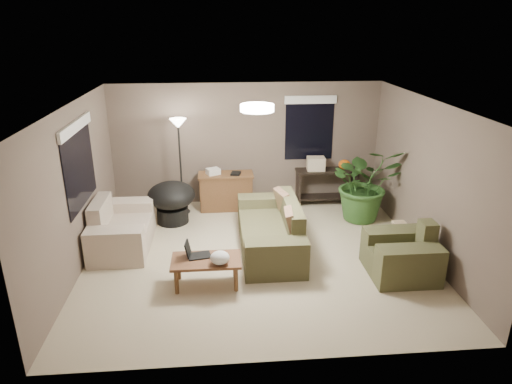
{
  "coord_description": "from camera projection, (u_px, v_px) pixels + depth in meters",
  "views": [
    {
      "loc": [
        -0.59,
        -6.65,
        3.63
      ],
      "look_at": [
        0.0,
        0.2,
        1.05
      ],
      "focal_mm": 32.0,
      "sensor_mm": 36.0,
      "label": 1
    }
  ],
  "objects": [
    {
      "name": "room_shell",
      "position": [
        257.0,
        184.0,
        7.08
      ],
      "size": [
        5.5,
        5.5,
        5.5
      ],
      "color": "#C6B893",
      "rests_on": "ground"
    },
    {
      "name": "main_sofa",
      "position": [
        272.0,
        232.0,
        7.68
      ],
      "size": [
        0.95,
        2.2,
        0.85
      ],
      "color": "#4D4A2E",
      "rests_on": "ground"
    },
    {
      "name": "throw_pillows",
      "position": [
        287.0,
        212.0,
        7.57
      ],
      "size": [
        0.35,
        1.38,
        0.47
      ],
      "color": "#8C7251",
      "rests_on": "main_sofa"
    },
    {
      "name": "loveseat",
      "position": [
        121.0,
        230.0,
        7.75
      ],
      "size": [
        0.9,
        1.6,
        0.85
      ],
      "color": "beige",
      "rests_on": "ground"
    },
    {
      "name": "armchair",
      "position": [
        402.0,
        256.0,
        6.9
      ],
      "size": [
        0.95,
        1.0,
        0.85
      ],
      "color": "#48482B",
      "rests_on": "ground"
    },
    {
      "name": "coffee_table",
      "position": [
        206.0,
        263.0,
        6.58
      ],
      "size": [
        1.0,
        0.55,
        0.42
      ],
      "color": "brown",
      "rests_on": "ground"
    },
    {
      "name": "laptop",
      "position": [
        194.0,
        253.0,
        6.61
      ],
      "size": [
        0.39,
        0.29,
        0.24
      ],
      "color": "black",
      "rests_on": "coffee_table"
    },
    {
      "name": "plastic_bag",
      "position": [
        220.0,
        258.0,
        6.4
      ],
      "size": [
        0.32,
        0.3,
        0.19
      ],
      "primitive_type": "ellipsoid",
      "rotation": [
        0.0,
        0.0,
        -0.21
      ],
      "color": "white",
      "rests_on": "coffee_table"
    },
    {
      "name": "desk",
      "position": [
        226.0,
        191.0,
        9.3
      ],
      "size": [
        1.1,
        0.5,
        0.75
      ],
      "color": "brown",
      "rests_on": "ground"
    },
    {
      "name": "desk_papers",
      "position": [
        218.0,
        172.0,
        9.13
      ],
      "size": [
        0.72,
        0.32,
        0.12
      ],
      "color": "silver",
      "rests_on": "desk"
    },
    {
      "name": "console_table",
      "position": [
        327.0,
        184.0,
        9.54
      ],
      "size": [
        1.3,
        0.4,
        0.75
      ],
      "color": "black",
      "rests_on": "ground"
    },
    {
      "name": "pumpkin",
      "position": [
        344.0,
        165.0,
        9.43
      ],
      "size": [
        0.24,
        0.24,
        0.2
      ],
      "primitive_type": "ellipsoid",
      "rotation": [
        0.0,
        0.0,
        0.01
      ],
      "color": "orange",
      "rests_on": "console_table"
    },
    {
      "name": "cardboard_box",
      "position": [
        316.0,
        164.0,
        9.37
      ],
      "size": [
        0.38,
        0.29,
        0.27
      ],
      "primitive_type": "cube",
      "rotation": [
        0.0,
        0.0,
        -0.07
      ],
      "color": "beige",
      "rests_on": "console_table"
    },
    {
      "name": "papasan_chair",
      "position": [
        172.0,
        199.0,
        8.64
      ],
      "size": [
        0.91,
        0.91,
        0.8
      ],
      "color": "black",
      "rests_on": "ground"
    },
    {
      "name": "floor_lamp",
      "position": [
        179.0,
        135.0,
        8.69
      ],
      "size": [
        0.32,
        0.32,
        1.91
      ],
      "color": "black",
      "rests_on": "ground"
    },
    {
      "name": "ceiling_fixture",
      "position": [
        257.0,
        108.0,
        6.67
      ],
      "size": [
        0.5,
        0.5,
        0.1
      ],
      "primitive_type": "cylinder",
      "color": "white",
      "rests_on": "room_shell"
    },
    {
      "name": "houseplant",
      "position": [
        364.0,
        191.0,
        8.74
      ],
      "size": [
        1.33,
        1.48,
        1.15
      ],
      "primitive_type": "imported",
      "color": "#2D5923",
      "rests_on": "ground"
    },
    {
      "name": "cat_scratching_post",
      "position": [
        398.0,
        238.0,
        7.65
      ],
      "size": [
        0.32,
        0.32,
        0.5
      ],
      "color": "tan",
      "rests_on": "ground"
    },
    {
      "name": "window_left",
      "position": [
        78.0,
        150.0,
        6.96
      ],
      "size": [
        0.05,
        1.56,
        1.33
      ],
      "color": "black",
      "rests_on": "room_shell"
    },
    {
      "name": "window_back",
      "position": [
        310.0,
        117.0,
        9.31
      ],
      "size": [
        1.06,
        0.05,
        1.33
      ],
      "color": "black",
      "rests_on": "room_shell"
    }
  ]
}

